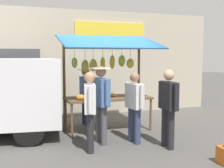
{
  "coord_description": "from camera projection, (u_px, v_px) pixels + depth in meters",
  "views": [
    {
      "loc": [
        2.4,
        6.92,
        1.97
      ],
      "look_at": [
        0.0,
        0.3,
        1.25
      ],
      "focal_mm": 45.84,
      "sensor_mm": 36.0,
      "label": 1
    }
  ],
  "objects": [
    {
      "name": "shopper_in_striped_shirt",
      "position": [
        168.0,
        103.0,
        6.0
      ],
      "size": [
        0.24,
        0.71,
        1.67
      ],
      "rotation": [
        0.0,
        0.0,
        -1.61
      ],
      "color": "#232328",
      "rests_on": "ground"
    },
    {
      "name": "ground_plane",
      "position": [
        108.0,
        130.0,
        7.49
      ],
      "size": [
        40.0,
        40.0,
        0.0
      ],
      "primitive_type": "plane",
      "color": "#514F4C"
    },
    {
      "name": "shopper_in_grey_tee",
      "position": [
        101.0,
        98.0,
        6.29
      ],
      "size": [
        0.45,
        0.72,
        1.72
      ],
      "rotation": [
        0.0,
        0.0,
        -1.44
      ],
      "color": "#4C4C51",
      "rests_on": "ground"
    },
    {
      "name": "shopper_with_shopping_bag",
      "position": [
        134.0,
        103.0,
        6.36
      ],
      "size": [
        0.28,
        0.68,
        1.58
      ],
      "rotation": [
        0.0,
        0.0,
        -1.43
      ],
      "color": "navy",
      "rests_on": "ground"
    },
    {
      "name": "vendor_with_sunhat",
      "position": [
        86.0,
        92.0,
        7.95
      ],
      "size": [
        0.42,
        0.69,
        1.61
      ],
      "rotation": [
        0.0,
        0.0,
        1.62
      ],
      "color": "navy",
      "rests_on": "ground"
    },
    {
      "name": "market_stall",
      "position": [
        107.0,
        71.0,
        7.37
      ],
      "size": [
        2.5,
        1.46,
        2.5
      ],
      "color": "brown",
      "rests_on": "ground"
    },
    {
      "name": "street_backdrop",
      "position": [
        85.0,
        63.0,
        9.35
      ],
      "size": [
        9.0,
        0.3,
        3.4
      ],
      "color": "#B2A893",
      "rests_on": "ground"
    },
    {
      "name": "shopper_with_ponytail",
      "position": [
        90.0,
        106.0,
        5.78
      ],
      "size": [
        0.33,
        0.68,
        1.63
      ],
      "rotation": [
        0.0,
        0.0,
        -1.81
      ],
      "color": "#232328",
      "rests_on": "ground"
    }
  ]
}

